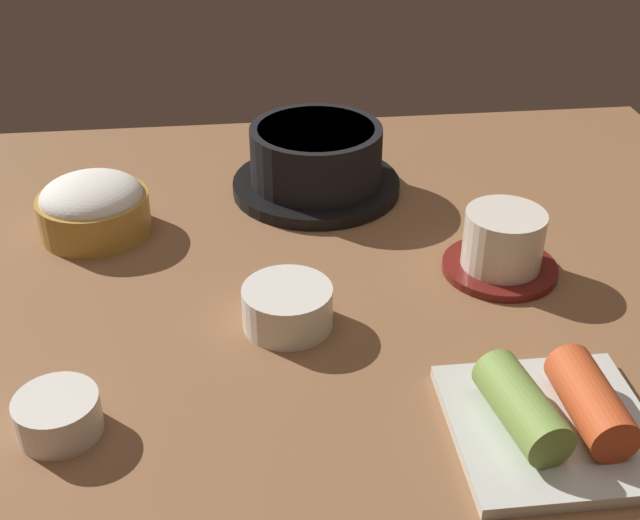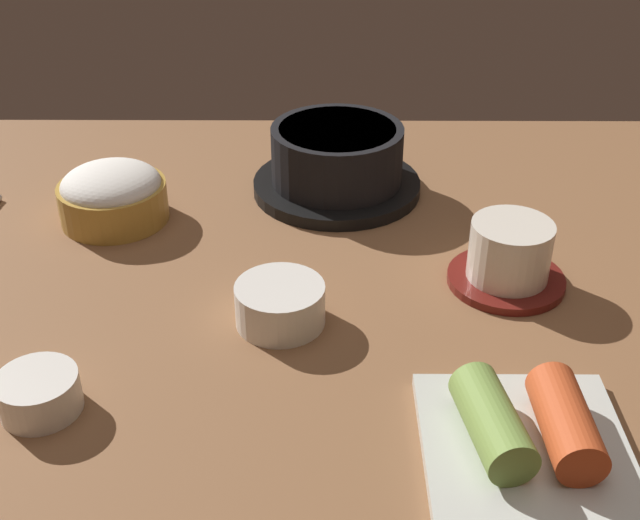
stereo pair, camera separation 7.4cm
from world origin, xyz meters
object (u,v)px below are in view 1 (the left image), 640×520
at_px(side_bowl_near, 58,414).
at_px(tea_cup_with_saucer, 503,245).
at_px(banchan_cup_center, 287,306).
at_px(kimchi_plate, 554,415).
at_px(rice_bowl, 93,206).
at_px(stone_pot, 316,161).

bearing_deg(side_bowl_near, tea_cup_with_saucer, 24.46).
bearing_deg(side_bowl_near, banchan_cup_center, 32.51).
bearing_deg(banchan_cup_center, kimchi_plate, -40.53).
bearing_deg(tea_cup_with_saucer, rice_bowl, 162.87).
relative_size(stone_pot, kimchi_plate, 1.29).
bearing_deg(tea_cup_with_saucer, banchan_cup_center, -163.25).
bearing_deg(rice_bowl, tea_cup_with_saucer, -17.13).
relative_size(rice_bowl, banchan_cup_center, 1.45).
height_order(rice_bowl, banchan_cup_center, rice_bowl).
bearing_deg(rice_bowl, banchan_cup_center, -44.90).
relative_size(rice_bowl, tea_cup_with_saucer, 1.03).
distance_m(tea_cup_with_saucer, side_bowl_near, 0.42).
bearing_deg(stone_pot, banchan_cup_center, -101.72).
xyz_separation_m(stone_pot, tea_cup_with_saucer, (0.15, -0.19, -0.01)).
height_order(stone_pot, banchan_cup_center, stone_pot).
bearing_deg(banchan_cup_center, side_bowl_near, -147.49).
height_order(tea_cup_with_saucer, banchan_cup_center, tea_cup_with_saucer).
xyz_separation_m(banchan_cup_center, side_bowl_near, (-0.17, -0.11, -0.00)).
distance_m(tea_cup_with_saucer, kimchi_plate, 0.22).
distance_m(stone_pot, kimchi_plate, 0.42).
bearing_deg(stone_pot, rice_bowl, -164.24).
xyz_separation_m(stone_pot, rice_bowl, (-0.23, -0.07, -0.01)).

